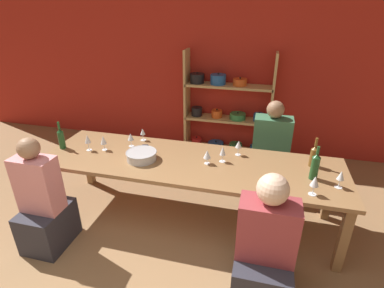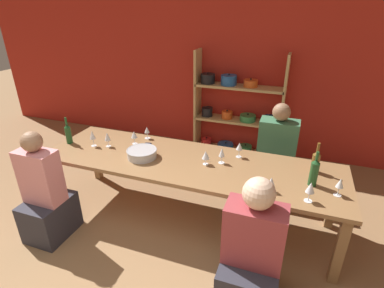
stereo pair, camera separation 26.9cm
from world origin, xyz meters
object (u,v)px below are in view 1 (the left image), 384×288
Objects in this scene: wine_glass_red_a at (276,178)px; wine_glass_red_b at (103,140)px; shelf_unit at (225,113)px; wine_bottle_green at (314,156)px; dining_table at (190,167)px; wine_glass_white_a at (207,155)px; wine_glass_empty_d at (131,137)px; wine_bottle_amber at (315,166)px; wine_glass_red_c at (88,139)px; person_near_b at (44,208)px; wine_bottle_dark at (61,138)px; person_near_a at (264,257)px; wine_glass_empty_a at (239,145)px; wine_glass_empty_c at (315,182)px; wine_glass_empty_b at (223,151)px; person_far_a at (269,159)px; wine_glass_empty_e at (341,176)px; wine_glass_red_d at (143,132)px; cell_phone at (144,148)px; mixing_bowl at (142,155)px.

wine_glass_red_b reaches higher than wine_glass_red_a.
shelf_unit is 5.21× the size of wine_bottle_green.
wine_glass_white_a is at bearing -2.24° from dining_table.
wine_glass_empty_d reaches higher than wine_glass_red_a.
wine_bottle_amber is 1.02m from wine_glass_white_a.
person_near_b reaches higher than wine_glass_red_c.
wine_bottle_dark is 2.44m from person_near_a.
wine_glass_empty_c reaches higher than wine_glass_empty_a.
wine_glass_red_b is 2.03m from person_near_a.
wine_glass_white_a is 0.91× the size of wine_glass_empty_a.
shelf_unit is at bearing 124.99° from wine_bottle_green.
wine_glass_empty_b is at bearing 4.08° from wine_bottle_dark.
person_far_a is 2.61m from person_near_b.
wine_glass_empty_b is at bearing 118.36° from person_near_a.
person_near_a reaches higher than wine_glass_empty_e.
person_near_b is at bearing -168.01° from wine_glass_red_a.
wine_glass_red_d is 1.31m from person_near_b.
wine_glass_red_d is at bearing 115.11° from cell_phone.
cell_phone is (0.89, 0.23, -0.12)m from wine_bottle_dark.
wine_glass_empty_e is (2.14, -0.32, 0.00)m from wine_glass_empty_d.
cell_phone is at bearing 19.39° from wine_glass_red_c.
wine_glass_empty_b is 1.03× the size of wine_glass_empty_e.
person_near_a is (0.71, -2.63, -0.23)m from shelf_unit.
wine_glass_white_a is at bearing 158.02° from wine_glass_red_a.
wine_glass_empty_a is 0.14× the size of person_near_b.
wine_glass_red_c is (-1.15, -0.03, 0.20)m from dining_table.
shelf_unit is 2.23m from wine_glass_red_c.
wine_glass_empty_b is (0.33, 0.07, 0.19)m from dining_table.
wine_bottle_amber reaches higher than mixing_bowl.
person_near_a is (-0.41, -1.03, -0.42)m from wine_bottle_green.
wine_glass_red_a is at bearing 173.12° from wine_glass_empty_c.
wine_bottle_amber is at bearing -0.32° from wine_glass_red_c.
wine_glass_empty_d is 1.13m from person_near_b.
wine_glass_empty_c is 1.82m from cell_phone.
cell_phone is at bearing -174.83° from wine_glass_empty_a.
wine_glass_red_a is 2.20m from person_near_b.
dining_table is 2.63× the size of person_far_a.
wine_bottle_amber is 2.35m from wine_glass_red_c.
wine_glass_empty_c is at bearing -39.63° from wine_glass_empty_a.
person_far_a is (1.56, 0.66, -0.42)m from wine_glass_empty_d.
wine_bottle_dark is at bearing 174.33° from wine_glass_empty_c.
wine_glass_empty_c is 1.20× the size of wine_glass_red_d.
cell_phone is (0.09, -0.20, -0.10)m from wine_glass_red_d.
mixing_bowl is 0.28× the size of person_near_b.
wine_glass_red_a reaches higher than mixing_bowl.
shelf_unit is at bearing 123.78° from wine_glass_empty_e.
wine_glass_red_b is 0.17m from wine_glass_red_c.
wine_glass_red_d is at bearing 141.29° from person_near_a.
wine_glass_red_d is 0.13× the size of person_far_a.
cell_phone is at bearing -64.89° from wine_glass_red_d.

